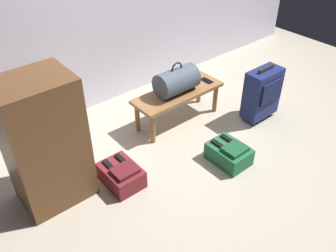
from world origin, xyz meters
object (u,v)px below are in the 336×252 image
bench (178,96)px  suitcase_upright_navy (262,93)px  duffel_bag_slate (177,81)px  backpack_maroon (121,175)px  side_cabinet (45,143)px  cell_phone (207,81)px  backpack_green (229,153)px

bench → suitcase_upright_navy: (0.72, -0.54, 0.01)m
duffel_bag_slate → backpack_maroon: 1.14m
suitcase_upright_navy → side_cabinet: 2.26m
backpack_maroon → cell_phone: bearing=15.2°
cell_phone → suitcase_upright_navy: (0.33, -0.50, -0.05)m
backpack_green → bench: bearing=84.8°
cell_phone → backpack_green: (-0.46, -0.78, -0.28)m
duffel_bag_slate → cell_phone: 0.43m
bench → side_cabinet: (-1.50, -0.16, 0.24)m
backpack_maroon → backpack_green: size_ratio=1.00×
cell_phone → suitcase_upright_navy: size_ratio=0.23×
cell_phone → suitcase_upright_navy: bearing=-56.5°
backpack_green → backpack_maroon: bearing=156.5°
bench → backpack_maroon: 1.11m
bench → cell_phone: bearing=-4.9°
duffel_bag_slate → backpack_green: bearing=-93.6°
duffel_bag_slate → cell_phone: bearing=-4.7°
suitcase_upright_navy → backpack_maroon: (-1.72, 0.13, -0.22)m
suitcase_upright_navy → backpack_green: suitcase_upright_navy is taller
duffel_bag_slate → backpack_green: 0.91m
duffel_bag_slate → backpack_maroon: duffel_bag_slate is taller
suitcase_upright_navy → backpack_maroon: size_ratio=1.63×
cell_phone → suitcase_upright_navy: 0.60m
side_cabinet → suitcase_upright_navy: bearing=-9.6°
duffel_bag_slate → suitcase_upright_navy: (0.74, -0.54, -0.18)m
backpack_maroon → backpack_green: (0.93, -0.41, 0.00)m
suitcase_upright_navy → backpack_maroon: suitcase_upright_navy is taller
duffel_bag_slate → backpack_green: size_ratio=1.16×
bench → backpack_green: 0.85m
side_cabinet → duffel_bag_slate: bearing=6.3°
duffel_bag_slate → side_cabinet: bearing=-173.7°
cell_phone → side_cabinet: size_ratio=0.13×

